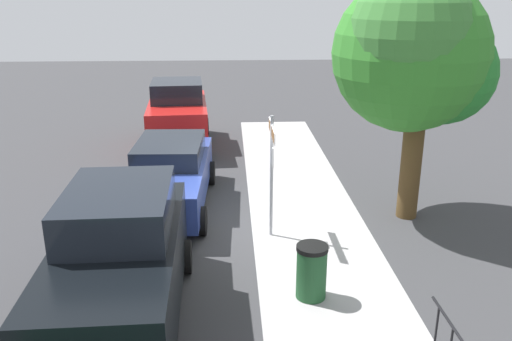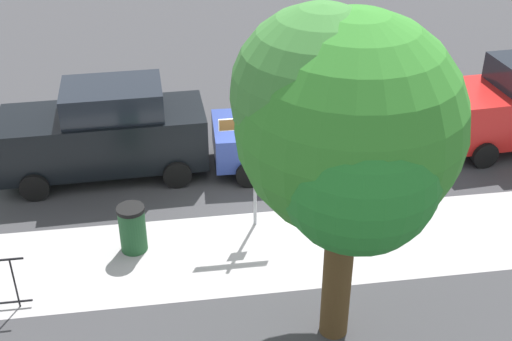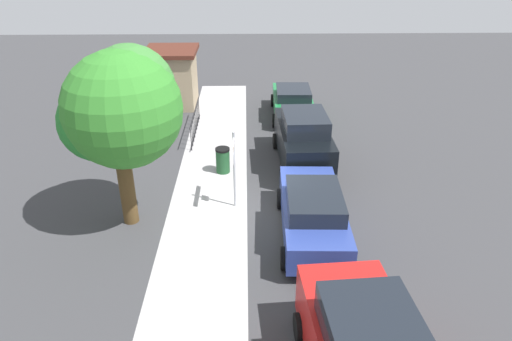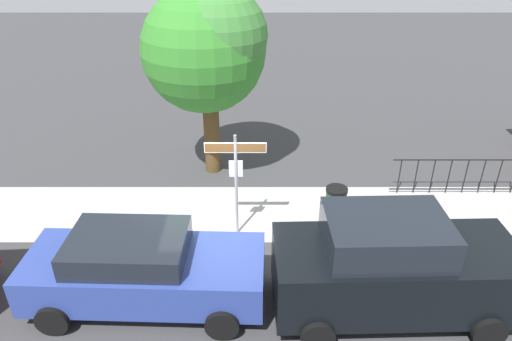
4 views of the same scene
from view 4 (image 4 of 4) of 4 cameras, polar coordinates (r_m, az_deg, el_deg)
ground_plane at (r=11.47m, az=-4.08°, el=-8.70°), size 60.00×60.00×0.00m
sidewalk_strip at (r=12.55m, az=5.50°, el=-5.08°), size 24.00×2.60×0.00m
street_sign at (r=10.78m, az=-2.31°, el=0.45°), size 1.41×0.07×2.66m
shade_tree at (r=13.06m, az=-5.64°, el=14.53°), size 3.39×3.57×5.48m
car_blue at (r=9.67m, az=-13.47°, el=-11.54°), size 4.72×2.11×1.61m
car_black at (r=9.42m, az=16.40°, el=-11.28°), size 4.63×2.12×2.20m
iron_fence at (r=14.30m, az=24.30°, el=-0.59°), size 4.15×0.04×1.07m
trash_bin at (r=12.06m, az=9.80°, el=-4.15°), size 0.55×0.55×0.98m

